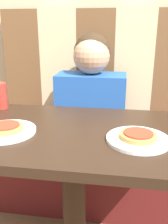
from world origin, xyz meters
TOP-DOWN VIEW (x-y plane):
  - booth_seat at (0.00, 0.58)m, footprint 1.27×0.54m
  - booth_backrest at (-0.00, 0.82)m, footprint 1.27×0.06m
  - dining_table at (0.00, 0.00)m, footprint 1.03×0.58m
  - person at (0.00, 0.59)m, footprint 0.41×0.24m
  - plate_left at (-0.24, -0.06)m, footprint 0.22×0.22m
  - plate_right at (0.24, -0.06)m, footprint 0.22×0.22m
  - pizza_left at (-0.24, -0.06)m, footprint 0.13×0.13m
  - pizza_right at (0.24, -0.06)m, footprint 0.13×0.13m
  - drinking_cup at (-0.40, 0.22)m, footprint 0.06×0.06m

SIDE VIEW (x-z plane):
  - booth_seat at x=0.00m, z-range 0.00..0.43m
  - dining_table at x=0.00m, z-range 0.26..0.98m
  - plate_left at x=-0.24m, z-range 0.73..0.74m
  - plate_right at x=0.24m, z-range 0.73..0.74m
  - pizza_left at x=-0.24m, z-range 0.74..0.76m
  - pizza_right at x=0.24m, z-range 0.74..0.76m
  - person at x=0.00m, z-range 0.43..1.07m
  - drinking_cup at x=-0.40m, z-range 0.73..0.85m
  - booth_backrest at x=0.00m, z-range 0.43..1.22m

